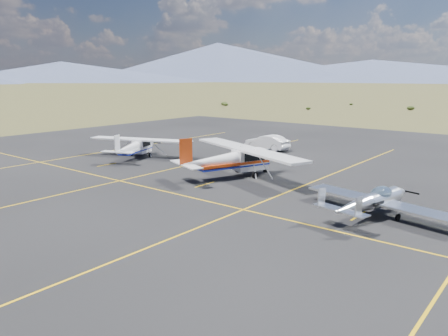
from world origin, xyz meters
TOP-DOWN VIEW (x-y plane):
  - ground at (0.00, 0.00)m, footprint 1600.00×1600.00m
  - apron at (0.00, 7.00)m, footprint 72.00×72.00m
  - aircraft_low_wing at (-2.72, -4.17)m, footprint 6.42×8.83m
  - aircraft_cessna at (0.05, 7.35)m, footprint 8.85×12.26m
  - aircraft_plain at (0.52, 18.90)m, footprint 7.03×9.76m
  - sedan at (11.90, 12.08)m, footprint 1.73×4.63m

SIDE VIEW (x-z plane):
  - ground at x=0.00m, z-range 0.00..0.00m
  - apron at x=0.00m, z-range -0.01..0.01m
  - sedan at x=11.90m, z-range 0.01..1.52m
  - aircraft_low_wing at x=-2.72m, z-range -0.04..1.87m
  - aircraft_plain at x=0.52m, z-range -0.14..2.38m
  - aircraft_cessna at x=0.05m, z-range -0.18..2.99m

